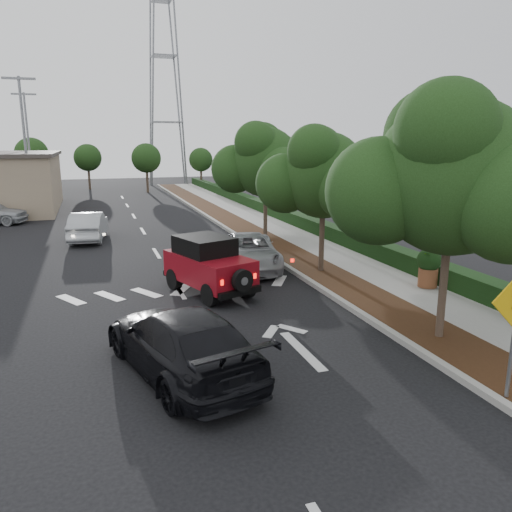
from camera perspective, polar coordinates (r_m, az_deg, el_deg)
name	(u,v)px	position (r m, az deg, el deg)	size (l,w,h in m)	color
ground	(223,362)	(11.87, -3.80, -11.95)	(120.00, 120.00, 0.00)	black
curb	(253,245)	(24.08, -0.39, 1.24)	(0.20, 70.00, 0.15)	#9E9B93
planting_strip	(272,244)	(24.41, 1.84, 1.36)	(1.80, 70.00, 0.12)	black
sidewalk	(308,242)	(25.11, 5.92, 1.63)	(2.00, 70.00, 0.12)	gray
hedge	(333,233)	(25.64, 8.80, 2.56)	(0.80, 70.00, 0.80)	black
transmission_tower	(169,185)	(59.28, -9.94, 8.04)	(7.00, 4.00, 28.00)	slate
street_tree_near	(438,340)	(13.85, 20.12, -9.01)	(3.80, 3.80, 5.92)	#193210
street_tree_mid	(321,273)	(19.49, 7.40, -1.95)	(3.20, 3.20, 5.32)	#193210
street_tree_far	(265,242)	(25.34, 1.06, 1.66)	(3.40, 3.40, 5.62)	#193210
light_pole_a	(33,216)	(36.98, -24.16, 4.15)	(2.00, 0.22, 9.00)	slate
light_pole_b	(34,198)	(48.93, -24.02, 6.08)	(2.00, 0.22, 9.00)	slate
red_jeep	(206,264)	(16.80, -5.69, -0.96)	(2.67, 3.87, 1.89)	black
silver_suv_ahead	(249,252)	(19.94, -0.81, 0.50)	(2.23, 4.84, 1.35)	#989B9F
black_suv_oncoming	(181,342)	(11.15, -8.55, -9.66)	(2.07, 5.09, 1.48)	black
silver_sedan_oncoming	(88,226)	(27.00, -18.61, 3.25)	(1.54, 4.41, 1.45)	#ACAFB4
terracotta_planter	(429,264)	(17.88, 19.15, -0.82)	(0.80, 0.80, 1.40)	brown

